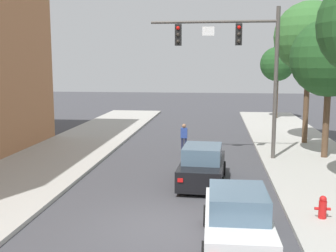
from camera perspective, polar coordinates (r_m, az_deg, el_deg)
The scene contains 9 objects.
ground_plane at distance 12.76m, azimuth -1.50°, elevation -13.86°, with size 120.00×120.00×0.00m, color #424247.
traffic_signal_mast at distance 20.99m, azimuth 9.97°, elevation 9.68°, with size 6.34×0.38×7.50m.
car_lead_black at distance 17.05m, azimuth 4.79°, elevation -5.56°, with size 1.98×4.31×1.60m.
car_following_white at distance 11.46m, azimuth 9.55°, elevation -12.77°, with size 1.89×4.26×1.60m.
pedestrian_crossing_road at distance 22.68m, azimuth 2.23°, elevation -1.52°, with size 0.36×0.22×1.64m.
fire_hydrant at distance 13.77m, azimuth 20.64°, elevation -10.47°, with size 0.48×0.24×0.72m.
street_tree_second at distance 22.20m, azimuth 21.50°, elevation 8.76°, with size 3.90×3.90×7.00m.
street_tree_third at distance 26.13m, azimuth 19.01°, elevation 11.56°, with size 4.16×4.16×8.41m.
street_tree_farthest at distance 37.63m, azimuth 14.91°, elevation 8.25°, with size 2.99×2.99×6.26m.
Camera 1 is at (1.72, -11.67, 4.86)m, focal length 43.99 mm.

